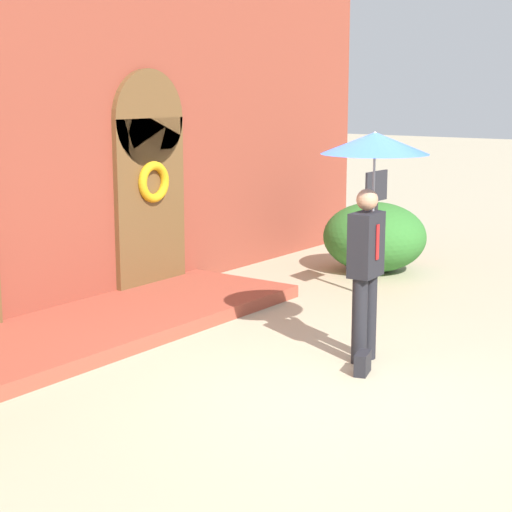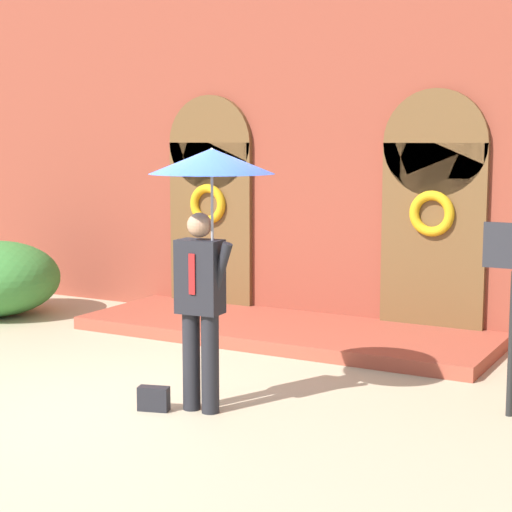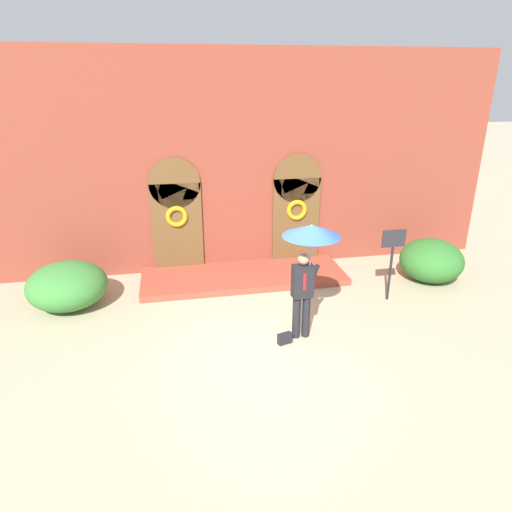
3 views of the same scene
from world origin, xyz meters
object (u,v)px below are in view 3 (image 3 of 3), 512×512
Objects in this scene: sign_post at (392,253)px; shrub_right at (431,260)px; handbag at (285,338)px; person_with_umbrella at (309,248)px; shrub_left at (67,286)px.

sign_post reaches higher than shrub_right.
sign_post is 1.88m from shrub_right.
handbag is at bearing -153.80° from sign_post.
person_with_umbrella is 8.44× the size of handbag.
shrub_right is at bearing -1.35° from shrub_left.
sign_post is (2.37, 1.20, -0.75)m from person_with_umbrella.
handbag is at bearing -157.32° from person_with_umbrella.
shrub_left reaches higher than handbag.
handbag is 0.16× the size of shrub_left.
handbag is at bearing -28.84° from shrub_left.
shrub_right is (3.94, 2.04, -1.38)m from person_with_umbrella.
handbag is at bearing -153.15° from shrub_right.
person_with_umbrella is 1.49× the size of shrub_right.
shrub_left is (-4.44, 2.45, 0.41)m from handbag.
shrub_left is (-7.29, 1.04, -0.64)m from sign_post.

